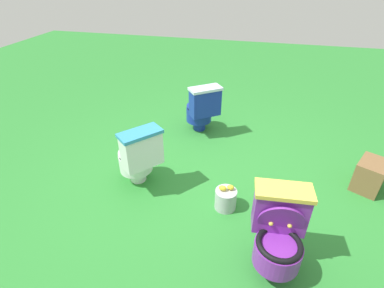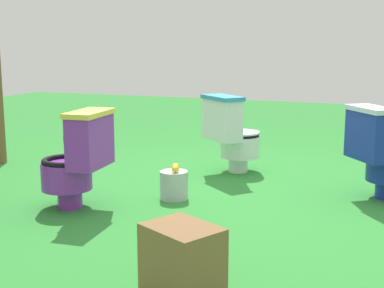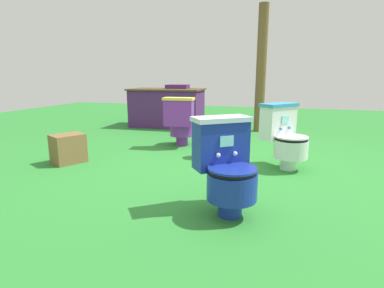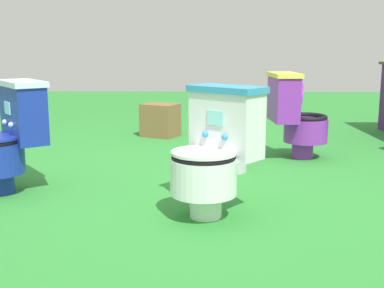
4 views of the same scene
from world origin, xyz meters
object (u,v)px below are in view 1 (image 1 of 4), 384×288
(toilet_purple, at_px, (279,232))
(small_crate, at_px, (370,175))
(toilet_white, at_px, (138,156))
(lemon_bucket, at_px, (226,199))
(toilet_blue, at_px, (202,108))

(toilet_purple, xyz_separation_m, small_crate, (-1.01, -1.23, -0.20))
(toilet_purple, bearing_deg, toilet_white, -30.79)
(toilet_purple, relative_size, small_crate, 2.04)
(small_crate, bearing_deg, lemon_bucket, 24.49)
(toilet_purple, distance_m, toilet_blue, 2.30)
(toilet_blue, distance_m, lemon_bucket, 1.62)
(toilet_white, relative_size, small_crate, 2.04)
(toilet_white, relative_size, toilet_purple, 1.00)
(small_crate, relative_size, lemon_bucket, 1.29)
(lemon_bucket, bearing_deg, toilet_white, -9.34)
(toilet_white, xyz_separation_m, toilet_purple, (-1.47, 0.72, 0.00))
(toilet_white, height_order, toilet_purple, same)
(toilet_blue, height_order, small_crate, toilet_blue)
(small_crate, bearing_deg, toilet_white, 11.73)
(toilet_white, xyz_separation_m, small_crate, (-2.49, -0.52, -0.20))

